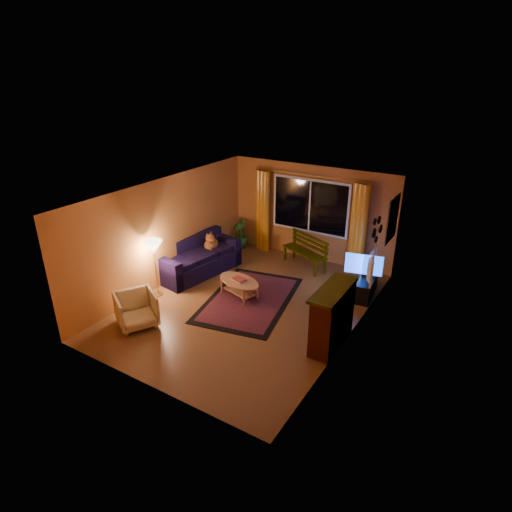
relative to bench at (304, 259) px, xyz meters
The scene contains 22 objects.
floor 2.41m from the bench, 93.97° to the right, with size 4.50×6.00×0.02m, color brown.
ceiling 3.33m from the bench, 93.97° to the right, with size 4.50×6.00×0.02m, color white.
wall_back 1.23m from the bench, 105.26° to the left, with size 4.50×0.02×2.50m, color #C57533.
wall_left 3.57m from the bench, 135.32° to the right, with size 0.02×6.00×2.50m, color #C57533.
wall_right 3.35m from the bench, 48.90° to the right, with size 0.02×6.00×2.50m, color #C57533.
window 1.37m from the bench, 106.98° to the left, with size 2.00×0.02×1.30m, color black.
curtain_rod 2.12m from the bench, 108.40° to the left, with size 0.03×0.03×3.20m, color #BF8C3F.
curtain_left 1.84m from the bench, 162.42° to the left, with size 0.36×0.36×2.24m, color orange.
curtain_right 1.57m from the bench, 22.09° to the left, with size 0.36×0.36×2.24m, color orange.
bench is the anchor object (origin of this frame).
potted_plant 2.15m from the bench, behind, with size 0.45×0.45×0.80m, color #235B1E.
sofa 2.70m from the bench, 140.79° to the right, with size 0.92×2.15×0.87m, color black.
dog 2.42m from the bench, 149.10° to the right, with size 0.35×0.48×0.52m, color #A25525, non-canonical shape.
armchair 4.52m from the bench, 111.42° to the right, with size 0.74×0.69×0.76m, color beige.
floor_lamp 3.79m from the bench, 125.15° to the right, with size 0.22×0.22×1.29m, color #BF8C3F.
rug 2.21m from the bench, 97.38° to the right, with size 1.73×2.73×0.02m, color maroon.
coffee_table 2.24m from the bench, 104.53° to the right, with size 1.10×1.10×0.40m, color #B9794E.
tv_console 1.94m from the bench, 19.39° to the right, with size 0.35×1.06×0.44m, color black.
television 2.02m from the bench, 19.39° to the right, with size 1.02×0.13×0.59m, color black.
fireplace 3.39m from the bench, 56.07° to the right, with size 0.40×1.20×1.10m, color maroon.
mirror_cluster 2.82m from the bench, 28.28° to the right, with size 0.06×0.60×0.56m, color black, non-canonical shape.
painting 2.51m from the bench, ahead, with size 0.04×0.76×0.96m, color #DF4911.
Camera 1 is at (4.33, -6.77, 4.73)m, focal length 30.00 mm.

